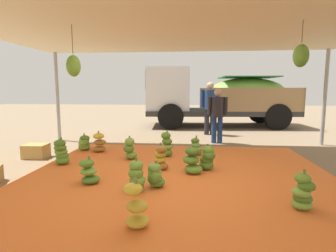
{
  "coord_description": "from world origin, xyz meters",
  "views": [
    {
      "loc": [
        0.24,
        -4.37,
        1.52
      ],
      "look_at": [
        -0.29,
        1.26,
        0.75
      ],
      "focal_mm": 28.62,
      "sensor_mm": 36.0,
      "label": 1
    }
  ],
  "objects": [
    {
      "name": "crate_1",
      "position": [
        -3.28,
        1.21,
        0.15
      ],
      "size": [
        0.5,
        0.42,
        0.31
      ],
      "primitive_type": "cube",
      "rotation": [
        0.0,
        0.0,
        0.03
      ],
      "color": "#B78947",
      "rests_on": "ground"
    },
    {
      "name": "tarp_orange",
      "position": [
        0.0,
        0.0,
        0.01
      ],
      "size": [
        5.47,
        5.55,
        0.01
      ],
      "primitive_type": "cube",
      "color": "orange",
      "rests_on": "ground"
    },
    {
      "name": "ground_plane",
      "position": [
        0.0,
        3.0,
        0.0
      ],
      "size": [
        40.0,
        40.0,
        0.0
      ],
      "primitive_type": "plane",
      "color": "#7F6B51"
    },
    {
      "name": "banana_bunch_3",
      "position": [
        -2.44,
        0.74,
        0.25
      ],
      "size": [
        0.4,
        0.4,
        0.56
      ],
      "color": "#518428",
      "rests_on": "tarp_orange"
    },
    {
      "name": "tent_canopy",
      "position": [
        0.0,
        -0.08,
        2.58
      ],
      "size": [
        8.0,
        7.0,
        2.67
      ],
      "color": "#9EA0A5",
      "rests_on": "ground"
    },
    {
      "name": "banana_bunch_9",
      "position": [
        -1.43,
        -0.31,
        0.19
      ],
      "size": [
        0.37,
        0.32,
        0.45
      ],
      "color": "#477523",
      "rests_on": "tarp_orange"
    },
    {
      "name": "banana_bunch_0",
      "position": [
        1.63,
        -1.0,
        0.23
      ],
      "size": [
        0.31,
        0.33,
        0.53
      ],
      "color": "#75A83D",
      "rests_on": "tarp_orange"
    },
    {
      "name": "banana_bunch_11",
      "position": [
        0.52,
        0.62,
        0.23
      ],
      "size": [
        0.4,
        0.39,
        0.5
      ],
      "color": "#518428",
      "rests_on": "tarp_orange"
    },
    {
      "name": "banana_bunch_12",
      "position": [
        -0.35,
        1.59,
        0.27
      ],
      "size": [
        0.37,
        0.4,
        0.6
      ],
      "color": "#477523",
      "rests_on": "tarp_orange"
    },
    {
      "name": "banana_bunch_2",
      "position": [
        -2.48,
        2.01,
        0.19
      ],
      "size": [
        0.41,
        0.41,
        0.43
      ],
      "color": "#60932D",
      "rests_on": "tarp_orange"
    },
    {
      "name": "banana_bunch_7",
      "position": [
        -2.05,
        1.89,
        0.22
      ],
      "size": [
        0.41,
        0.41,
        0.51
      ],
      "color": "#996628",
      "rests_on": "tarp_orange"
    },
    {
      "name": "banana_bunch_10",
      "position": [
        -1.12,
        1.24,
        0.23
      ],
      "size": [
        0.33,
        0.34,
        0.52
      ],
      "color": "#60932D",
      "rests_on": "tarp_orange"
    },
    {
      "name": "banana_bunch_8",
      "position": [
        0.32,
        1.76,
        0.2
      ],
      "size": [
        0.33,
        0.35,
        0.46
      ],
      "color": "#60932D",
      "rests_on": "tarp_orange"
    },
    {
      "name": "cargo_truck_main",
      "position": [
        1.22,
        7.08,
        1.26
      ],
      "size": [
        6.18,
        2.8,
        2.4
      ],
      "color": "#2D2D2D",
      "rests_on": "ground"
    },
    {
      "name": "banana_bunch_1",
      "position": [
        0.24,
        0.39,
        0.23
      ],
      "size": [
        0.41,
        0.4,
        0.52
      ],
      "color": "#60932D",
      "rests_on": "tarp_orange"
    },
    {
      "name": "banana_bunch_4",
      "position": [
        -0.59,
        -0.6,
        0.23
      ],
      "size": [
        0.34,
        0.34,
        0.52
      ],
      "color": "#60932D",
      "rests_on": "tarp_orange"
    },
    {
      "name": "worker_0",
      "position": [
        0.93,
        3.32,
        0.9
      ],
      "size": [
        0.57,
        0.35,
        1.55
      ],
      "color": "navy",
      "rests_on": "ground"
    },
    {
      "name": "banana_bunch_13",
      "position": [
        -0.36,
        0.57,
        0.22
      ],
      "size": [
        0.36,
        0.35,
        0.52
      ],
      "color": "#996628",
      "rests_on": "tarp_orange"
    },
    {
      "name": "worker_1",
      "position": [
        0.8,
        4.78,
        1.04
      ],
      "size": [
        0.65,
        0.4,
        1.78
      ],
      "color": "#26262D",
      "rests_on": "ground"
    },
    {
      "name": "banana_bunch_14",
      "position": [
        -0.33,
        -0.39,
        0.2
      ],
      "size": [
        0.31,
        0.31,
        0.43
      ],
      "color": "#518428",
      "rests_on": "tarp_orange"
    },
    {
      "name": "banana_bunch_6",
      "position": [
        -0.37,
        -1.63,
        0.24
      ],
      "size": [
        0.35,
        0.36,
        0.56
      ],
      "color": "gold",
      "rests_on": "tarp_orange"
    }
  ]
}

